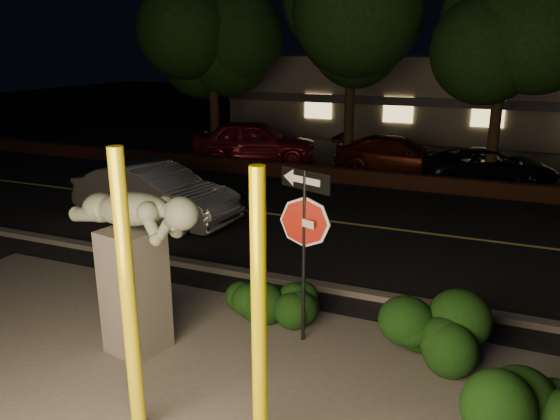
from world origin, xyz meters
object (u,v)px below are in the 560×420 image
Objects in this scene: parked_car_red at (255,141)px; parked_car_darkred at (398,155)px; silver_sedan at (155,193)px; signpost at (304,223)px; sculpture at (134,252)px; parked_car_dark at (489,167)px; yellow_pole_left at (128,301)px; yellow_pole_right at (259,320)px.

parked_car_red is 1.07× the size of parked_car_darkred.
parked_car_red is at bearing 12.75° from silver_sedan.
signpost is 7.30m from silver_sedan.
sculpture reaches higher than parked_car_dark.
yellow_pole_left is 0.76× the size of parked_car_darkred.
yellow_pole_right reaches higher than parked_car_red.
signpost is 2.54m from sculpture.
silver_sedan is 8.06m from parked_car_red.
sculpture is 0.59× the size of parked_car_dark.
sculpture is at bearing -129.09° from signpost.
yellow_pole_left reaches higher than parked_car_dark.
parked_car_red is 5.66m from parked_car_darkred.
silver_sedan is (-4.70, 7.08, -0.99)m from yellow_pole_left.
signpost reaches higher than parked_car_red.
parked_car_dark is at bearing 83.13° from sculpture.
yellow_pole_right reaches higher than sculpture.
yellow_pole_right is at bearing -170.55° from parked_car_red.
silver_sedan is 11.08m from parked_car_dark.
yellow_pole_right reaches higher than signpost.
signpost is at bearing 68.99° from yellow_pole_left.
sculpture is 0.56× the size of parked_car_darkred.
signpost is at bearing 99.48° from yellow_pole_right.
parked_car_red is (-4.45, 13.53, -0.76)m from sculpture.
parked_car_red is (-0.87, 8.01, 0.08)m from silver_sedan.
silver_sedan reaches higher than parked_car_dark.
parked_car_darkred is (4.78, 8.22, -0.09)m from silver_sedan.
yellow_pole_right is at bearing -14.87° from sculpture.
parked_car_red is at bearing 119.69° from sculpture.
signpost reaches higher than parked_car_dark.
yellow_pole_left is at bearing -169.91° from yellow_pole_right.
sculpture is at bearing 125.82° from yellow_pole_left.
yellow_pole_right is 14.67m from parked_car_dark.
parked_car_red is (-5.58, 15.09, -0.91)m from yellow_pole_left.
parked_car_dark is (4.39, 13.23, -0.99)m from sculpture.
silver_sedan is at bearing 113.95° from parked_car_dark.
parked_car_darkred is at bearing -23.67° from silver_sedan.
sculpture is (-2.61, 1.29, -0.08)m from yellow_pole_right.
parked_car_darkred reaches higher than parked_car_dark.
yellow_pole_right is 0.68× the size of parked_car_red.
yellow_pole_right is (1.49, 0.26, -0.07)m from yellow_pole_left.
parked_car_darkred is at bearing 116.29° from signpost.
parked_car_red reaches higher than parked_car_darkred.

